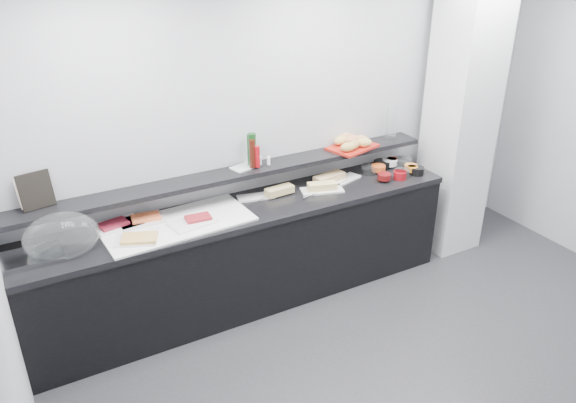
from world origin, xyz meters
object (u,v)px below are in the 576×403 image
sandwich_plate_mid (322,190)px  framed_print (36,190)px  bread_tray (352,147)px  carafe (392,123)px  cloche_base (32,257)px  condiment_tray (245,167)px

sandwich_plate_mid → framed_print: size_ratio=1.38×
bread_tray → carafe: bearing=-12.0°
cloche_base → sandwich_plate_mid: (2.31, -0.01, -0.01)m
framed_print → bread_tray: bearing=-12.6°
cloche_base → carafe: carafe is taller
cloche_base → carafe: 3.22m
cloche_base → framed_print: bearing=66.4°
cloche_base → carafe: bearing=4.5°
framed_print → cloche_base: bearing=-124.8°
sandwich_plate_mid → bread_tray: (0.43, 0.19, 0.25)m
sandwich_plate_mid → framed_print: bearing=-170.7°
sandwich_plate_mid → condiment_tray: condiment_tray is taller
sandwich_plate_mid → condiment_tray: bearing=174.9°
condiment_tray → bread_tray: 1.04m
bread_tray → carafe: 0.48m
cloche_base → sandwich_plate_mid: cloche_base is taller
bread_tray → carafe: size_ratio=1.42×
cloche_base → bread_tray: (2.74, 0.19, 0.24)m
cloche_base → bread_tray: 2.75m
sandwich_plate_mid → cloche_base: bearing=-163.5°
sandwich_plate_mid → carafe: bearing=30.8°
sandwich_plate_mid → framed_print: 2.23m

